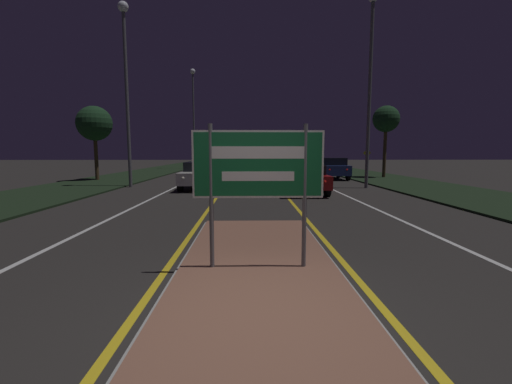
{
  "coord_description": "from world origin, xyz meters",
  "views": [
    {
      "loc": [
        -0.15,
        -3.78,
        1.95
      ],
      "look_at": [
        0.0,
        3.08,
        1.14
      ],
      "focal_mm": 24.0,
      "sensor_mm": 36.0,
      "label": 1
    }
  ],
  "objects_px": {
    "car_receding_2": "(304,162)",
    "car_approaching_0": "(202,174)",
    "streetlight_left_near": "(126,68)",
    "streetlight_right_near": "(371,63)",
    "car_receding_1": "(331,168)",
    "car_receding_0": "(303,177)",
    "warning_sign": "(367,160)",
    "highway_sign": "(258,170)",
    "streetlight_left_far": "(193,104)"
  },
  "relations": [
    {
      "from": "car_receding_2",
      "to": "car_approaching_0",
      "type": "xyz_separation_m",
      "value": [
        -8.7,
        -19.91,
        -0.02
      ]
    },
    {
      "from": "streetlight_left_near",
      "to": "streetlight_right_near",
      "type": "distance_m",
      "value": 12.92
    },
    {
      "from": "streetlight_left_near",
      "to": "car_receding_2",
      "type": "xyz_separation_m",
      "value": [
        12.73,
        19.18,
        -5.63
      ]
    },
    {
      "from": "streetlight_left_near",
      "to": "car_receding_1",
      "type": "height_order",
      "value": "streetlight_left_near"
    },
    {
      "from": "car_receding_2",
      "to": "car_receding_1",
      "type": "bearing_deg",
      "value": -91.06
    },
    {
      "from": "car_receding_0",
      "to": "car_receding_2",
      "type": "distance_m",
      "value": 22.3
    },
    {
      "from": "car_receding_2",
      "to": "warning_sign",
      "type": "xyz_separation_m",
      "value": [
        2.75,
        -12.42,
        0.56
      ]
    },
    {
      "from": "highway_sign",
      "to": "car_approaching_0",
      "type": "distance_m",
      "value": 13.21
    },
    {
      "from": "highway_sign",
      "to": "car_receding_2",
      "type": "bearing_deg",
      "value": 79.57
    },
    {
      "from": "streetlight_left_near",
      "to": "car_receding_1",
      "type": "xyz_separation_m",
      "value": [
        12.47,
        5.46,
        -5.6
      ]
    },
    {
      "from": "highway_sign",
      "to": "streetlight_right_near",
      "type": "relative_size",
      "value": 0.23
    },
    {
      "from": "streetlight_left_near",
      "to": "car_receding_0",
      "type": "distance_m",
      "value": 11.1
    },
    {
      "from": "car_receding_2",
      "to": "warning_sign",
      "type": "bearing_deg",
      "value": -77.52
    },
    {
      "from": "car_receding_1",
      "to": "car_approaching_0",
      "type": "xyz_separation_m",
      "value": [
        -8.45,
        -6.2,
        -0.05
      ]
    },
    {
      "from": "streetlight_left_near",
      "to": "car_receding_0",
      "type": "bearing_deg",
      "value": -17.27
    },
    {
      "from": "streetlight_left_far",
      "to": "streetlight_right_near",
      "type": "distance_m",
      "value": 24.15
    },
    {
      "from": "highway_sign",
      "to": "car_receding_1",
      "type": "relative_size",
      "value": 0.55
    },
    {
      "from": "streetlight_right_near",
      "to": "car_receding_2",
      "type": "relative_size",
      "value": 2.13
    },
    {
      "from": "streetlight_left_near",
      "to": "car_receding_2",
      "type": "height_order",
      "value": "streetlight_left_near"
    },
    {
      "from": "highway_sign",
      "to": "car_approaching_0",
      "type": "relative_size",
      "value": 0.52
    },
    {
      "from": "car_receding_1",
      "to": "highway_sign",
      "type": "bearing_deg",
      "value": -106.85
    },
    {
      "from": "streetlight_right_near",
      "to": "car_receding_0",
      "type": "xyz_separation_m",
      "value": [
        -3.79,
        -2.12,
        -5.8
      ]
    },
    {
      "from": "car_approaching_0",
      "to": "warning_sign",
      "type": "relative_size",
      "value": 2.13
    },
    {
      "from": "car_receding_1",
      "to": "car_receding_2",
      "type": "relative_size",
      "value": 0.87
    },
    {
      "from": "car_receding_1",
      "to": "streetlight_left_near",
      "type": "bearing_deg",
      "value": -156.35
    },
    {
      "from": "warning_sign",
      "to": "streetlight_left_near",
      "type": "bearing_deg",
      "value": -156.43
    },
    {
      "from": "highway_sign",
      "to": "streetlight_right_near",
      "type": "bearing_deg",
      "value": 64.33
    },
    {
      "from": "car_approaching_0",
      "to": "car_receding_0",
      "type": "bearing_deg",
      "value": -22.4
    },
    {
      "from": "car_receding_1",
      "to": "car_receding_2",
      "type": "bearing_deg",
      "value": 88.94
    },
    {
      "from": "streetlight_left_near",
      "to": "streetlight_left_far",
      "type": "relative_size",
      "value": 0.89
    },
    {
      "from": "streetlight_left_far",
      "to": "car_receding_2",
      "type": "bearing_deg",
      "value": -3.59
    },
    {
      "from": "highway_sign",
      "to": "car_receding_2",
      "type": "relative_size",
      "value": 0.48
    },
    {
      "from": "highway_sign",
      "to": "car_receding_1",
      "type": "xyz_separation_m",
      "value": [
        5.79,
        19.11,
        -0.86
      ]
    },
    {
      "from": "streetlight_left_near",
      "to": "streetlight_left_far",
      "type": "distance_m",
      "value": 19.97
    },
    {
      "from": "car_receding_0",
      "to": "car_receding_1",
      "type": "xyz_separation_m",
      "value": [
        3.36,
        8.29,
        0.06
      ]
    },
    {
      "from": "streetlight_left_far",
      "to": "car_receding_1",
      "type": "relative_size",
      "value": 2.68
    },
    {
      "from": "streetlight_left_far",
      "to": "car_receding_2",
      "type": "xyz_separation_m",
      "value": [
        12.31,
        -0.77,
        -6.45
      ]
    },
    {
      "from": "streetlight_right_near",
      "to": "car_receding_1",
      "type": "height_order",
      "value": "streetlight_right_near"
    },
    {
      "from": "car_receding_0",
      "to": "streetlight_left_far",
      "type": "bearing_deg",
      "value": 110.88
    },
    {
      "from": "car_receding_0",
      "to": "warning_sign",
      "type": "bearing_deg",
      "value": 56.4
    },
    {
      "from": "streetlight_left_near",
      "to": "car_receding_2",
      "type": "bearing_deg",
      "value": 56.43
    },
    {
      "from": "car_approaching_0",
      "to": "streetlight_right_near",
      "type": "bearing_deg",
      "value": 0.13
    },
    {
      "from": "car_receding_0",
      "to": "car_receding_2",
      "type": "bearing_deg",
      "value": 80.67
    },
    {
      "from": "car_receding_1",
      "to": "car_receding_2",
      "type": "distance_m",
      "value": 13.72
    },
    {
      "from": "highway_sign",
      "to": "car_receding_1",
      "type": "bearing_deg",
      "value": 73.15
    },
    {
      "from": "streetlight_left_far",
      "to": "car_receding_0",
      "type": "xyz_separation_m",
      "value": [
        8.69,
        -22.78,
        -6.49
      ]
    },
    {
      "from": "streetlight_left_far",
      "to": "streetlight_right_near",
      "type": "relative_size",
      "value": 1.09
    },
    {
      "from": "streetlight_left_near",
      "to": "warning_sign",
      "type": "bearing_deg",
      "value": 23.57
    },
    {
      "from": "streetlight_left_far",
      "to": "warning_sign",
      "type": "xyz_separation_m",
      "value": [
        15.06,
        -13.2,
        -5.89
      ]
    },
    {
      "from": "streetlight_left_near",
      "to": "car_receding_0",
      "type": "height_order",
      "value": "streetlight_left_near"
    }
  ]
}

